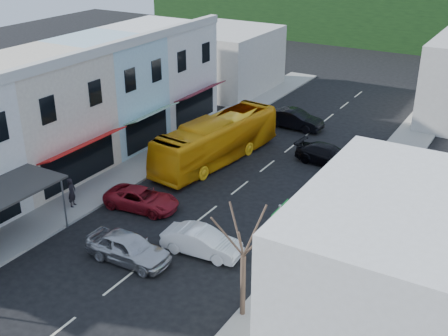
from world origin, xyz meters
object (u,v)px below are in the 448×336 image
bus (217,141)px  traffic_signal (425,83)px  pedestrian_left (72,193)px  street_tree (243,256)px  car_silver (128,249)px  car_red (142,198)px  car_white (202,242)px  direction_sign (278,243)px

bus → traffic_signal: traffic_signal is taller
pedestrian_left → street_tree: street_tree is taller
pedestrian_left → street_tree: (13.63, -3.58, 2.16)m
car_silver → traffic_signal: traffic_signal is taller
car_red → traffic_signal: size_ratio=0.89×
bus → pedestrian_left: bearing=-103.1°
car_red → pedestrian_left: (-3.60, -2.08, 0.30)m
car_red → street_tree: size_ratio=0.73×
car_white → pedestrian_left: pedestrian_left is taller
car_white → traffic_signal: traffic_signal is taller
bus → car_white: (5.61, -10.72, -0.85)m
car_silver → street_tree: street_tree is taller
direction_sign → traffic_signal: 29.67m
direction_sign → bus: bearing=131.7°
car_white → car_silver: bearing=125.8°
car_white → street_tree: size_ratio=0.70×
car_white → car_red: (-5.77, 2.32, 0.00)m
bus → car_silver: 13.51m
direction_sign → traffic_signal: traffic_signal is taller
car_white → direction_sign: 4.56m
street_tree → direction_sign: bearing=88.3°
car_red → traffic_signal: (10.27, 27.29, 1.88)m
street_tree → car_white: bearing=141.8°
car_red → pedestrian_left: pedestrian_left is taller
car_silver → traffic_signal: 32.98m
car_white → street_tree: street_tree is taller
car_red → street_tree: bearing=-126.1°
car_white → traffic_signal: size_ratio=0.85×
car_silver → street_tree: size_ratio=0.70×
car_red → traffic_signal: 29.22m
pedestrian_left → traffic_signal: bearing=-43.9°
street_tree → traffic_signal: size_ratio=1.23×
car_silver → traffic_signal: size_ratio=0.85×
bus → car_white: 12.13m
car_white → pedestrian_left: 9.38m
bus → car_silver: size_ratio=2.64×
car_white → traffic_signal: bearing=-13.9°
bus → pedestrian_left: bus is taller
car_silver → car_red: (-2.91, 4.80, 0.00)m
car_silver → car_red: size_ratio=0.96×
pedestrian_left → direction_sign: bearing=-109.9°
bus → street_tree: size_ratio=1.83×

